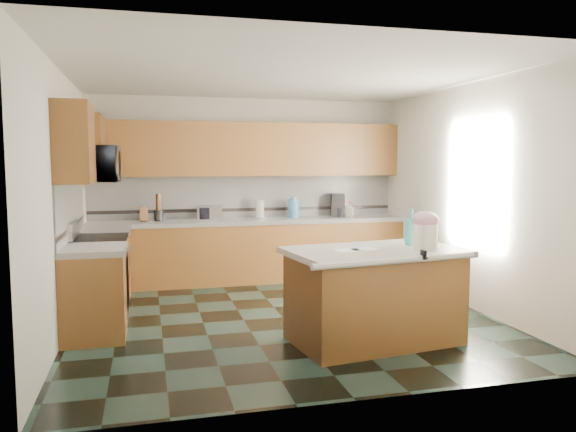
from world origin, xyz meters
name	(u,v)px	position (x,y,z in m)	size (l,w,h in m)	color
floor	(283,317)	(0.00, 0.00, 0.00)	(4.60, 4.60, 0.00)	black
ceiling	(283,75)	(0.00, 0.00, 2.70)	(4.60, 4.60, 0.00)	white
wall_back	(246,189)	(0.00, 2.32, 1.35)	(4.60, 0.04, 2.70)	silver
wall_front	(359,220)	(0.00, -2.32, 1.35)	(4.60, 0.04, 2.70)	silver
wall_left	(60,202)	(-2.32, 0.00, 1.35)	(0.04, 4.60, 2.70)	silver
wall_right	(468,196)	(2.32, 0.00, 1.35)	(0.04, 4.60, 2.70)	silver
back_base_cab	(251,252)	(0.00, 2.00, 0.43)	(4.60, 0.60, 0.86)	#321A0D
back_countertop	(250,221)	(0.00, 2.00, 0.89)	(4.60, 0.64, 0.06)	white
back_upper_cab	(248,149)	(0.00, 2.13, 1.94)	(4.60, 0.33, 0.78)	#321A0D
back_backsplash	(247,197)	(0.00, 2.29, 1.24)	(4.60, 0.02, 0.63)	silver
back_accent_band	(247,210)	(0.00, 2.28, 1.04)	(4.60, 0.01, 0.05)	black
left_base_cab_rear	(105,267)	(-2.00, 1.29, 0.43)	(0.60, 0.82, 0.86)	#321A0D
left_counter_rear	(104,231)	(-2.00, 1.29, 0.89)	(0.64, 0.82, 0.06)	white
left_base_cab_front	(94,295)	(-2.00, -0.24, 0.43)	(0.60, 0.72, 0.86)	#321A0D
left_counter_front	(93,250)	(-2.00, -0.24, 0.89)	(0.64, 0.72, 0.06)	white
left_backsplash	(71,209)	(-2.29, 0.55, 1.24)	(0.02, 2.30, 0.63)	silver
left_accent_band	(72,227)	(-2.28, 0.55, 1.04)	(0.01, 2.30, 0.05)	black
left_upper_cab_rear	(91,147)	(-2.13, 1.42, 1.94)	(0.33, 1.09, 0.78)	#321A0D
left_upper_cab_front	(74,143)	(-2.13, -0.24, 1.94)	(0.33, 0.72, 0.78)	#321A0D
range_body	(100,279)	(-2.00, 0.50, 0.44)	(0.60, 0.76, 0.88)	#B7B7BC
range_oven_door	(127,281)	(-1.71, 0.50, 0.40)	(0.02, 0.68, 0.55)	black
range_cooktop	(99,239)	(-2.00, 0.50, 0.90)	(0.62, 0.78, 0.04)	black
range_handle	(129,248)	(-1.68, 0.50, 0.78)	(0.02, 0.02, 0.66)	#B7B7BC
range_backguard	(74,229)	(-2.26, 0.50, 1.02)	(0.06, 0.76, 0.18)	#B7B7BC
microwave	(96,164)	(-2.00, 0.50, 1.73)	(0.73, 0.50, 0.41)	#B7B7BC
island_base	(374,298)	(0.66, -1.05, 0.43)	(1.56, 0.89, 0.86)	#321A0D
island_top	(375,252)	(0.66, -1.05, 0.89)	(1.66, 0.99, 0.06)	white
island_bullnose	(397,261)	(0.66, -1.54, 0.89)	(0.06, 0.06, 1.66)	white
treat_jar	(425,237)	(1.10, -1.22, 1.05)	(0.24, 0.24, 0.25)	silver
treat_jar_lid	(425,219)	(1.10, -1.22, 1.21)	(0.26, 0.26, 0.16)	#CD8FA3
treat_jar_knob	(425,214)	(1.10, -1.22, 1.27)	(0.03, 0.03, 0.09)	tan
treat_jar_knob_end_l	(421,214)	(1.06, -1.22, 1.27)	(0.05, 0.05, 0.05)	tan
treat_jar_knob_end_r	(429,214)	(1.15, -1.22, 1.27)	(0.05, 0.05, 0.05)	tan
soap_bottle_island	(411,227)	(1.12, -0.90, 1.10)	(0.14, 0.14, 0.37)	teal
paper_sheet_a	(363,249)	(0.55, -1.03, 0.92)	(0.25, 0.19, 0.00)	white
paper_sheet_b	(348,250)	(0.38, -1.07, 0.92)	(0.25, 0.18, 0.00)	white
clamp_body	(423,255)	(0.93, -1.52, 0.93)	(0.03, 0.09, 0.08)	black
clamp_handle	(426,258)	(0.93, -1.58, 0.91)	(0.01, 0.01, 0.06)	black
knife_block	(144,215)	(-1.51, 2.05, 1.02)	(0.11, 0.09, 0.20)	#472814
utensil_crock	(159,216)	(-1.31, 2.08, 1.00)	(0.13, 0.13, 0.16)	black
utensil_bundle	(158,202)	(-1.31, 2.08, 1.19)	(0.07, 0.07, 0.23)	#472814
toaster_oven	(210,213)	(-0.59, 2.05, 1.02)	(0.36, 0.24, 0.21)	#B7B7BC
toaster_oven_door	(211,214)	(-0.59, 1.94, 1.02)	(0.32, 0.01, 0.17)	black
paper_towel	(260,209)	(0.16, 2.10, 1.05)	(0.12, 0.12, 0.27)	white
paper_towel_base	(260,218)	(0.16, 2.10, 0.93)	(0.18, 0.18, 0.01)	#B7B7BC
water_jug	(294,209)	(0.67, 2.06, 1.06)	(0.17, 0.17, 0.28)	teal
water_jug_neck	(294,198)	(0.67, 2.06, 1.22)	(0.08, 0.08, 0.04)	teal
coffee_maker	(338,205)	(1.37, 2.08, 1.09)	(0.20, 0.22, 0.35)	black
coffee_carafe	(339,212)	(1.37, 2.03, 0.99)	(0.14, 0.14, 0.14)	black
soap_bottle_back	(350,210)	(1.57, 2.05, 1.02)	(0.09, 0.10, 0.21)	white
soap_back_cap	(350,202)	(1.57, 2.05, 1.14)	(0.02, 0.02, 0.03)	red
window_light_proxy	(476,184)	(2.29, -0.20, 1.50)	(0.02, 1.40, 1.10)	white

